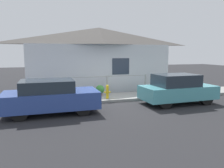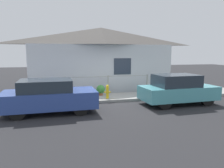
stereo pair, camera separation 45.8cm
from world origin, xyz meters
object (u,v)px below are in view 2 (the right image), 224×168
(fire_hydrant, at_px, (107,91))
(potted_plant_by_fence, at_px, (62,92))
(car_left, at_px, (49,96))
(car_right, at_px, (178,90))
(potted_plant_near_hydrant, at_px, (101,90))

(fire_hydrant, xyz_separation_m, potted_plant_by_fence, (-2.25, 0.70, -0.08))
(car_left, relative_size, potted_plant_by_fence, 7.32)
(car_left, bearing_deg, car_right, -0.36)
(car_right, relative_size, potted_plant_near_hydrant, 6.31)
(car_left, bearing_deg, potted_plant_near_hydrant, 41.87)
(potted_plant_near_hydrant, bearing_deg, car_left, -137.78)
(car_right, bearing_deg, fire_hydrant, 152.22)
(car_left, height_order, car_right, car_right)
(car_right, relative_size, potted_plant_by_fence, 7.08)
(potted_plant_near_hydrant, bearing_deg, fire_hydrant, -79.36)
(car_left, distance_m, potted_plant_near_hydrant, 3.61)
(potted_plant_by_fence, bearing_deg, potted_plant_near_hydrant, 5.44)
(car_left, relative_size, car_right, 1.03)
(potted_plant_near_hydrant, xyz_separation_m, potted_plant_by_fence, (-2.08, -0.20, -0.03))
(car_right, xyz_separation_m, potted_plant_by_fence, (-5.35, 2.23, -0.29))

